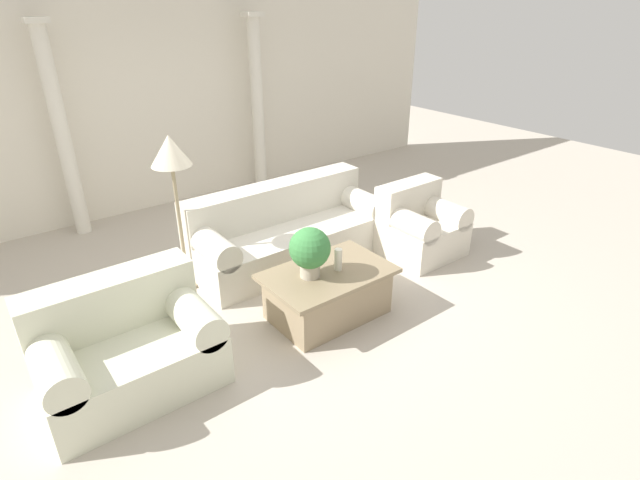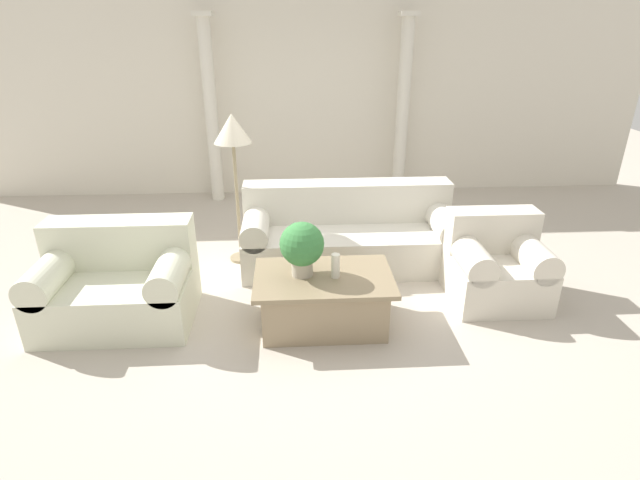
{
  "view_description": "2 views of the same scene",
  "coord_description": "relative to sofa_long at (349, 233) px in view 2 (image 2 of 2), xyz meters",
  "views": [
    {
      "loc": [
        -2.43,
        -3.62,
        2.76
      ],
      "look_at": [
        0.27,
        -0.1,
        0.56
      ],
      "focal_mm": 28.0,
      "sensor_mm": 36.0,
      "label": 1
    },
    {
      "loc": [
        -0.21,
        -4.23,
        2.48
      ],
      "look_at": [
        0.03,
        -0.23,
        0.67
      ],
      "focal_mm": 28.0,
      "sensor_mm": 36.0,
      "label": 2
    }
  ],
  "objects": [
    {
      "name": "ground_plane",
      "position": [
        -0.39,
        -0.67,
        -0.34
      ],
      "size": [
        16.0,
        16.0,
        0.0
      ],
      "primitive_type": "plane",
      "color": "#BCB2A3"
    },
    {
      "name": "sofa_long",
      "position": [
        0.0,
        0.0,
        0.0
      ],
      "size": [
        2.24,
        0.87,
        0.85
      ],
      "color": "beige",
      "rests_on": "ground_plane"
    },
    {
      "name": "armchair",
      "position": [
        1.3,
        -0.82,
        0.01
      ],
      "size": [
        0.85,
        0.77,
        0.81
      ],
      "color": "beige",
      "rests_on": "ground_plane"
    },
    {
      "name": "loveseat",
      "position": [
        -2.14,
        -0.97,
        0.01
      ],
      "size": [
        1.28,
        0.87,
        0.85
      ],
      "color": "beige",
      "rests_on": "ground_plane"
    },
    {
      "name": "column_right",
      "position": [
        0.99,
        2.19,
        0.96
      ],
      "size": [
        0.25,
        0.25,
        2.54
      ],
      "color": "silver",
      "rests_on": "ground_plane"
    },
    {
      "name": "potted_plant",
      "position": [
        -0.53,
        -1.16,
        0.4
      ],
      "size": [
        0.37,
        0.37,
        0.47
      ],
      "color": "#B2A893",
      "rests_on": "coffee_table"
    },
    {
      "name": "coffee_table",
      "position": [
        -0.35,
        -1.19,
        -0.1
      ],
      "size": [
        1.17,
        0.76,
        0.47
      ],
      "color": "#998466",
      "rests_on": "ground_plane"
    },
    {
      "name": "floor_lamp",
      "position": [
        -1.18,
        0.14,
        1.03
      ],
      "size": [
        0.38,
        0.38,
        1.6
      ],
      "color": "gray",
      "rests_on": "ground_plane"
    },
    {
      "name": "column_left",
      "position": [
        -1.69,
        2.19,
        0.96
      ],
      "size": [
        0.25,
        0.25,
        2.54
      ],
      "color": "silver",
      "rests_on": "ground_plane"
    },
    {
      "name": "wall_back",
      "position": [
        -0.39,
        2.5,
        1.26
      ],
      "size": [
        10.0,
        0.06,
        3.2
      ],
      "color": "silver",
      "rests_on": "ground_plane"
    },
    {
      "name": "pillar_candle",
      "position": [
        -0.25,
        -1.22,
        0.24
      ],
      "size": [
        0.07,
        0.07,
        0.21
      ],
      "color": "silver",
      "rests_on": "coffee_table"
    }
  ]
}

